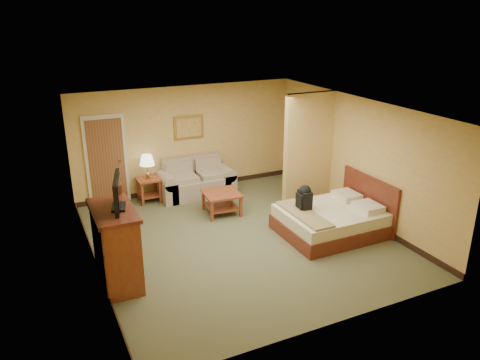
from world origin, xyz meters
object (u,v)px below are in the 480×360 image
bed (333,219)px  dresser (116,246)px  coffee_table (222,198)px  loveseat (196,183)px

bed → dresser: bearing=-179.9°
coffee_table → dresser: bearing=-145.1°
loveseat → dresser: dresser is taller
coffee_table → bed: 2.47m
loveseat → bed: bearing=-60.6°
loveseat → bed: 3.60m
dresser → bed: (4.30, 0.01, -0.38)m
coffee_table → loveseat: bearing=95.4°
loveseat → dresser: 4.05m
loveseat → coffee_table: 1.30m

